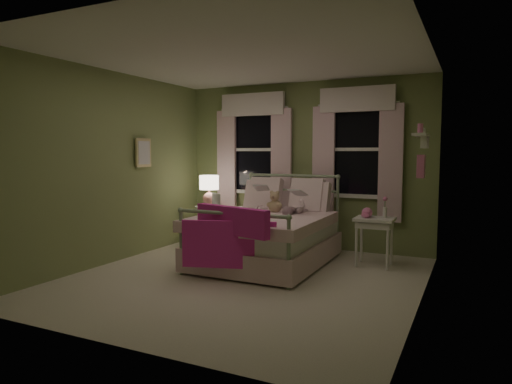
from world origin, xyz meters
The scene contains 18 objects.
room_shell centered at (0.00, 0.00, 1.30)m, with size 4.20×4.20×4.20m.
bed centered at (-0.07, 0.86, 0.38)m, with size 1.58×2.04×1.18m.
pink_throw centered at (-0.07, -0.17, 0.61)m, with size 1.08×0.46×0.71m.
child_left centered at (-0.35, 1.28, 0.93)m, with size 0.26×0.17×0.72m, color #F7D1DD.
child_right centered at (0.21, 1.28, 0.95)m, with size 0.37×0.29×0.76m, color #F7D1DD.
book_left centered at (-0.35, 1.03, 0.96)m, with size 0.20×0.27×0.03m, color beige.
book_right centered at (0.21, 1.03, 0.92)m, with size 0.20×0.27×0.02m, color beige.
teddy_bear centered at (-0.07, 1.12, 0.79)m, with size 0.23×0.19×0.31m.
nightstand_left centered at (-1.35, 1.44, 0.42)m, with size 0.46×0.46×0.65m.
table_lamp centered at (-1.35, 1.44, 0.95)m, with size 0.30×0.30×0.47m.
book_nightstand centered at (-1.25, 1.36, 0.66)m, with size 0.16×0.22×0.02m, color beige.
nightstand_right centered at (1.28, 1.30, 0.55)m, with size 0.50×0.40×0.64m.
pink_toy centered at (1.18, 1.29, 0.71)m, with size 0.14×0.19×0.14m.
bud_vase centered at (1.40, 1.35, 0.79)m, with size 0.06×0.06×0.28m.
window_left centered at (-0.85, 2.03, 1.62)m, with size 1.34×0.13×1.96m.
window_right centered at (0.85, 2.03, 1.62)m, with size 1.34×0.13×1.96m.
wall_shelf centered at (1.90, 0.70, 1.52)m, with size 0.15×0.50×0.60m.
framed_picture centered at (-1.95, 0.60, 1.50)m, with size 0.03×0.32×0.42m.
Camera 1 is at (2.45, -4.72, 1.51)m, focal length 32.00 mm.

